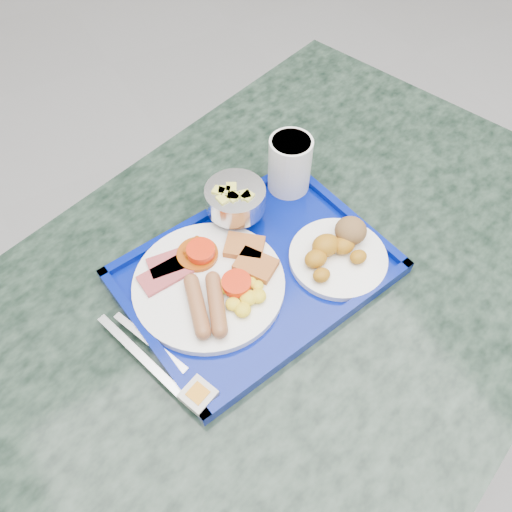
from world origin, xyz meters
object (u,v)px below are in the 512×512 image
at_px(table, 281,332).
at_px(main_plate, 213,282).
at_px(bread_plate, 338,250).
at_px(tray, 256,273).
at_px(juice_cup, 290,163).
at_px(fruit_bowl, 235,199).

relative_size(table, main_plate, 5.71).
bearing_deg(bread_plate, tray, 162.33).
relative_size(main_plate, juice_cup, 2.27).
bearing_deg(table, main_plate, 162.20).
relative_size(table, juice_cup, 12.94).
distance_m(tray, fruit_bowl, 0.13).
height_order(tray, bread_plate, bread_plate).
height_order(table, fruit_bowl, fruit_bowl).
distance_m(main_plate, fruit_bowl, 0.15).
height_order(table, tray, tray).
height_order(table, juice_cup, juice_cup).
xyz_separation_m(main_plate, bread_plate, (0.20, -0.05, 0.00)).
bearing_deg(juice_cup, tray, -137.09).
height_order(table, bread_plate, bread_plate).
height_order(fruit_bowl, juice_cup, juice_cup).
relative_size(tray, main_plate, 1.88).
height_order(main_plate, juice_cup, juice_cup).
relative_size(tray, fruit_bowl, 4.42).
bearing_deg(main_plate, tray, -5.60).
distance_m(bread_plate, juice_cup, 0.18).
relative_size(table, bread_plate, 8.51).
bearing_deg(main_plate, table, -17.80).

